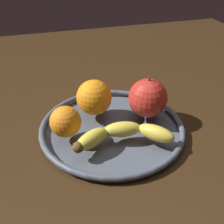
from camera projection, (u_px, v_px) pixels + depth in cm
name	position (u px, v px, depth cm)	size (l,w,h in cm)	color
ground_plane	(112.00, 138.00, 58.84)	(146.41, 146.41, 4.00)	#332211
fruit_bowl	(112.00, 127.00, 57.23)	(30.36, 30.36, 1.80)	#4B525F
banana	(122.00, 134.00, 51.41)	(20.07, 8.73, 3.03)	yellow
apple	(148.00, 98.00, 57.41)	(8.38, 8.38, 9.18)	red
orange_center	(94.00, 97.00, 58.34)	(7.67, 7.67, 7.67)	orange
orange_front_left	(65.00, 122.00, 52.16)	(6.15, 6.15, 6.15)	orange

